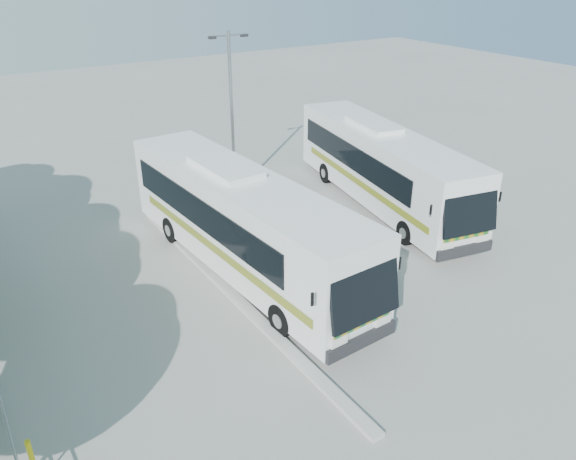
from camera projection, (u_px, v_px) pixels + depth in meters
ground at (315, 301)px, 19.64m from camera, size 100.00×100.00×0.00m
kerb_divider at (230, 292)px, 20.00m from camera, size 0.40×16.00×0.15m
coach_main at (243, 221)px, 20.75m from camera, size 3.46×13.49×3.71m
coach_adjacent at (383, 166)px, 26.39m from camera, size 4.88×13.07×3.56m
lamppost at (232, 109)px, 26.58m from camera, size 1.91×0.29×7.83m
bollard at (31, 455)px, 13.02m from camera, size 0.15×0.15×0.90m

